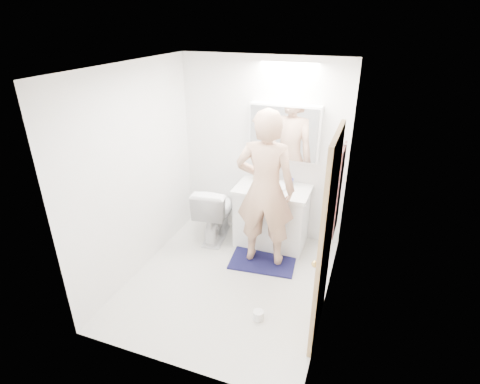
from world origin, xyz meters
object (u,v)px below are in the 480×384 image
at_px(toilet, 215,211).
at_px(soap_bottle_b, 263,175).
at_px(vanity_cabinet, 272,217).
at_px(soap_bottle_a, 256,172).
at_px(medicine_cabinet, 285,132).
at_px(toilet_paper_roll, 258,315).
at_px(toothbrush_cup, 290,182).
at_px(person, 265,190).

bearing_deg(toilet, soap_bottle_b, -160.22).
distance_m(vanity_cabinet, soap_bottle_b, 0.58).
xyz_separation_m(toilet, soap_bottle_a, (0.49, 0.26, 0.54)).
bearing_deg(medicine_cabinet, soap_bottle_a, -170.01).
bearing_deg(toilet_paper_roll, toothbrush_cup, 93.29).
xyz_separation_m(toilet, person, (0.79, -0.33, 0.60)).
height_order(vanity_cabinet, soap_bottle_b, soap_bottle_b).
distance_m(vanity_cabinet, toilet_paper_roll, 1.49).
relative_size(medicine_cabinet, soap_bottle_a, 3.68).
distance_m(medicine_cabinet, toothbrush_cup, 0.65).
relative_size(soap_bottle_a, toothbrush_cup, 2.51).
relative_size(medicine_cabinet, soap_bottle_b, 5.05).
height_order(medicine_cabinet, toilet_paper_roll, medicine_cabinet).
bearing_deg(person, medicine_cabinet, -98.85).
height_order(soap_bottle_a, toothbrush_cup, soap_bottle_a).
distance_m(medicine_cabinet, person, 0.83).
bearing_deg(soap_bottle_a, medicine_cabinet, 9.99).
bearing_deg(toothbrush_cup, toilet_paper_roll, -86.71).
bearing_deg(toothbrush_cup, vanity_cabinet, -138.82).
relative_size(soap_bottle_b, toilet_paper_roll, 1.58).
distance_m(soap_bottle_a, toothbrush_cup, 0.46).
distance_m(person, toilet_paper_roll, 1.38).
relative_size(toilet, soap_bottle_a, 3.33).
height_order(person, soap_bottle_b, person).
xyz_separation_m(medicine_cabinet, toothbrush_cup, (0.12, -0.05, -0.64)).
bearing_deg(medicine_cabinet, person, -93.20).
height_order(medicine_cabinet, soap_bottle_b, medicine_cabinet).
xyz_separation_m(vanity_cabinet, medicine_cabinet, (0.07, 0.21, 1.11)).
relative_size(vanity_cabinet, medicine_cabinet, 1.02).
bearing_deg(toothbrush_cup, toilet, -163.82).
bearing_deg(vanity_cabinet, soap_bottle_b, 135.92).
bearing_deg(toothbrush_cup, soap_bottle_a, -178.75).
bearing_deg(soap_bottle_a, person, -63.12).
xyz_separation_m(toilet, soap_bottle_b, (0.58, 0.29, 0.51)).
relative_size(person, soap_bottle_a, 7.93).
xyz_separation_m(soap_bottle_b, toothbrush_cup, (0.37, -0.02, -0.04)).
xyz_separation_m(vanity_cabinet, soap_bottle_b, (-0.19, 0.18, 0.52)).
bearing_deg(soap_bottle_b, person, -71.13).
bearing_deg(soap_bottle_b, soap_bottle_a, -161.32).
distance_m(medicine_cabinet, toilet_paper_roll, 2.19).
bearing_deg(person, soap_bottle_b, -76.77).
xyz_separation_m(medicine_cabinet, toilet, (-0.83, -0.32, -1.10)).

